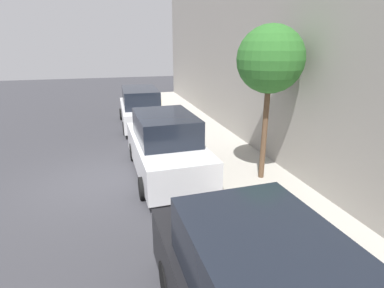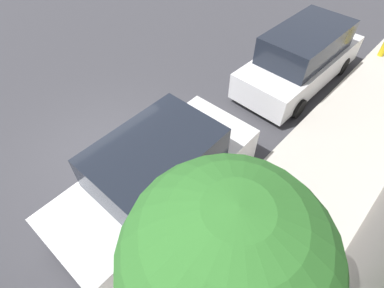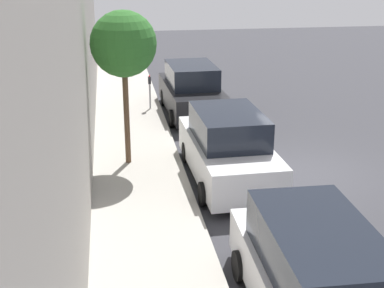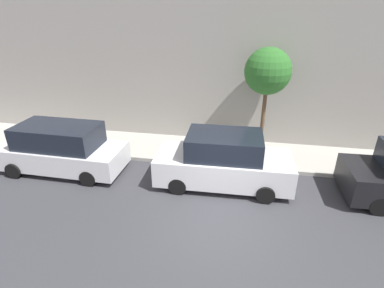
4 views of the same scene
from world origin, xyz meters
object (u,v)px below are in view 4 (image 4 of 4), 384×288
Objects in this scene: street_tree at (268,72)px; parked_minivan_third at (61,149)px; parked_suv_second at (224,161)px; fire_hydrant at (14,137)px.

parked_minivan_third is at bearing 109.82° from street_tree.
street_tree is (2.78, -7.71, 2.70)m from parked_minivan_third.
parked_suv_second is 9.85m from fire_hydrant.
parked_suv_second is 4.05m from street_tree.
street_tree is at bearing -83.78° from fire_hydrant.
street_tree reaches higher than fire_hydrant.
parked_suv_second is at bearing -89.17° from parked_minivan_third.
parked_minivan_third is at bearing 90.83° from parked_suv_second.
parked_suv_second reaches higher than fire_hydrant.
street_tree is 11.61m from fire_hydrant.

